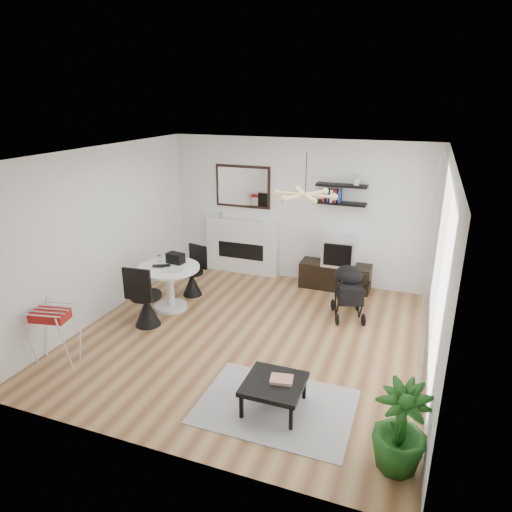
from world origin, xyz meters
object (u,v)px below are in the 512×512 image
at_px(fireplace, 242,240).
at_px(tv_console, 335,276).
at_px(crt_tv, 340,251).
at_px(drying_rack, 55,334).
at_px(coffee_table, 274,385).
at_px(stroller, 348,293).
at_px(potted_plant, 400,428).
at_px(dining_table, 169,281).

relative_size(fireplace, tv_console, 1.68).
bearing_deg(fireplace, crt_tv, -4.66).
distance_m(drying_rack, coffee_table, 3.04).
height_order(tv_console, coffee_table, tv_console).
height_order(stroller, potted_plant, potted_plant).
bearing_deg(stroller, tv_console, 92.52).
height_order(drying_rack, stroller, stroller).
relative_size(tv_console, coffee_table, 1.91).
bearing_deg(stroller, potted_plant, -90.88).
relative_size(tv_console, potted_plant, 1.39).
distance_m(tv_console, stroller, 1.15).
bearing_deg(drying_rack, fireplace, 63.68).
distance_m(fireplace, stroller, 2.66).
xyz_separation_m(stroller, potted_plant, (1.00, -3.08, 0.07)).
height_order(fireplace, potted_plant, fireplace).
bearing_deg(stroller, dining_table, 176.18).
xyz_separation_m(fireplace, tv_console, (1.93, -0.16, -0.44)).
height_order(fireplace, drying_rack, fireplace).
bearing_deg(drying_rack, potted_plant, -15.37).
xyz_separation_m(coffee_table, potted_plant, (1.39, -0.42, 0.15)).
xyz_separation_m(crt_tv, stroller, (0.36, -1.06, -0.34)).
xyz_separation_m(crt_tv, dining_table, (-2.49, -1.83, -0.25)).
distance_m(dining_table, stroller, 2.95).
bearing_deg(fireplace, tv_console, -4.71).
height_order(crt_tv, coffee_table, crt_tv).
bearing_deg(drying_rack, tv_console, 40.57).
relative_size(crt_tv, dining_table, 0.57).
bearing_deg(crt_tv, dining_table, -143.78).
distance_m(dining_table, drying_rack, 2.06).
xyz_separation_m(stroller, coffee_table, (-0.39, -2.66, -0.08)).
bearing_deg(fireplace, potted_plant, -52.04).
bearing_deg(tv_console, fireplace, 175.29).
height_order(crt_tv, dining_table, crt_tv).
relative_size(coffee_table, potted_plant, 0.73).
relative_size(dining_table, potted_plant, 1.10).
height_order(tv_console, dining_table, dining_table).
distance_m(tv_console, crt_tv, 0.50).
bearing_deg(coffee_table, tv_console, 90.47).
bearing_deg(drying_rack, dining_table, 62.64).
distance_m(fireplace, dining_table, 2.06).
distance_m(crt_tv, dining_table, 3.10).
height_order(fireplace, tv_console, fireplace).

